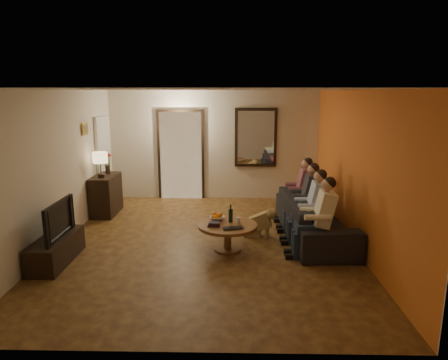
{
  "coord_description": "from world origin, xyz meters",
  "views": [
    {
      "loc": [
        0.45,
        -6.54,
        2.56
      ],
      "look_at": [
        0.3,
        0.3,
        1.05
      ],
      "focal_mm": 32.0,
      "sensor_mm": 36.0,
      "label": 1
    }
  ],
  "objects_px": {
    "person_c": "(306,200)",
    "bowl": "(217,218)",
    "tv_stand": "(56,250)",
    "dog": "(258,222)",
    "coffee_table": "(228,237)",
    "table_lamp": "(101,165)",
    "laptop": "(234,229)",
    "tv": "(53,220)",
    "person_a": "(320,221)",
    "wine_bottle": "(231,213)",
    "person_b": "(312,210)",
    "dresser": "(106,195)",
    "sofa": "(314,218)",
    "person_d": "(301,192)"
  },
  "relations": [
    {
      "from": "tv_stand",
      "to": "dog",
      "type": "xyz_separation_m",
      "value": [
        3.17,
        1.19,
        0.08
      ]
    },
    {
      "from": "table_lamp",
      "to": "person_d",
      "type": "relative_size",
      "value": 0.45
    },
    {
      "from": "tv",
      "to": "bowl",
      "type": "distance_m",
      "value": 2.56
    },
    {
      "from": "person_b",
      "to": "person_d",
      "type": "bearing_deg",
      "value": 90.0
    },
    {
      "from": "tv",
      "to": "person_a",
      "type": "height_order",
      "value": "person_a"
    },
    {
      "from": "person_a",
      "to": "wine_bottle",
      "type": "xyz_separation_m",
      "value": [
        -1.39,
        0.36,
        0.01
      ]
    },
    {
      "from": "tv_stand",
      "to": "bowl",
      "type": "bearing_deg",
      "value": 17.29
    },
    {
      "from": "person_b",
      "to": "dog",
      "type": "distance_m",
      "value": 1.0
    },
    {
      "from": "dresser",
      "to": "table_lamp",
      "type": "height_order",
      "value": "table_lamp"
    },
    {
      "from": "laptop",
      "to": "dog",
      "type": "bearing_deg",
      "value": 49.68
    },
    {
      "from": "sofa",
      "to": "person_d",
      "type": "xyz_separation_m",
      "value": [
        -0.1,
        0.9,
        0.24
      ]
    },
    {
      "from": "table_lamp",
      "to": "bowl",
      "type": "height_order",
      "value": "table_lamp"
    },
    {
      "from": "tv_stand",
      "to": "person_b",
      "type": "relative_size",
      "value": 1.01
    },
    {
      "from": "bowl",
      "to": "tv",
      "type": "bearing_deg",
      "value": -162.71
    },
    {
      "from": "table_lamp",
      "to": "sofa",
      "type": "height_order",
      "value": "table_lamp"
    },
    {
      "from": "person_d",
      "to": "dog",
      "type": "height_order",
      "value": "person_d"
    },
    {
      "from": "table_lamp",
      "to": "coffee_table",
      "type": "height_order",
      "value": "table_lamp"
    },
    {
      "from": "tv_stand",
      "to": "tv",
      "type": "bearing_deg",
      "value": 0.0
    },
    {
      "from": "tv",
      "to": "coffee_table",
      "type": "xyz_separation_m",
      "value": [
        2.62,
        0.54,
        -0.46
      ]
    },
    {
      "from": "person_c",
      "to": "bowl",
      "type": "height_order",
      "value": "person_c"
    },
    {
      "from": "sofa",
      "to": "coffee_table",
      "type": "height_order",
      "value": "sofa"
    },
    {
      "from": "table_lamp",
      "to": "bowl",
      "type": "bearing_deg",
      "value": -32.09
    },
    {
      "from": "sofa",
      "to": "coffee_table",
      "type": "distance_m",
      "value": 1.67
    },
    {
      "from": "dresser",
      "to": "sofa",
      "type": "relative_size",
      "value": 0.38
    },
    {
      "from": "person_c",
      "to": "person_b",
      "type": "bearing_deg",
      "value": -90.0
    },
    {
      "from": "sofa",
      "to": "coffee_table",
      "type": "relative_size",
      "value": 2.56
    },
    {
      "from": "coffee_table",
      "to": "bowl",
      "type": "distance_m",
      "value": 0.38
    },
    {
      "from": "person_a",
      "to": "wine_bottle",
      "type": "height_order",
      "value": "person_a"
    },
    {
      "from": "dog",
      "to": "person_d",
      "type": "bearing_deg",
      "value": 54.34
    },
    {
      "from": "wine_bottle",
      "to": "dresser",
      "type": "bearing_deg",
      "value": 144.99
    },
    {
      "from": "coffee_table",
      "to": "bowl",
      "type": "xyz_separation_m",
      "value": [
        -0.18,
        0.22,
        0.26
      ]
    },
    {
      "from": "dog",
      "to": "bowl",
      "type": "distance_m",
      "value": 0.87
    },
    {
      "from": "dog",
      "to": "tv",
      "type": "bearing_deg",
      "value": -150.05
    },
    {
      "from": "coffee_table",
      "to": "person_c",
      "type": "bearing_deg",
      "value": 33.08
    },
    {
      "from": "person_a",
      "to": "wine_bottle",
      "type": "bearing_deg",
      "value": 165.47
    },
    {
      "from": "person_d",
      "to": "laptop",
      "type": "xyz_separation_m",
      "value": [
        -1.34,
        -1.82,
        -0.14
      ]
    },
    {
      "from": "sofa",
      "to": "dog",
      "type": "xyz_separation_m",
      "value": [
        -0.99,
        0.01,
        -0.08
      ]
    },
    {
      "from": "tv_stand",
      "to": "dog",
      "type": "relative_size",
      "value": 2.16
    },
    {
      "from": "table_lamp",
      "to": "tv",
      "type": "relative_size",
      "value": 0.55
    },
    {
      "from": "sofa",
      "to": "dresser",
      "type": "bearing_deg",
      "value": 69.24
    },
    {
      "from": "table_lamp",
      "to": "coffee_table",
      "type": "relative_size",
      "value": 0.56
    },
    {
      "from": "tv_stand",
      "to": "dresser",
      "type": "bearing_deg",
      "value": 90.0
    },
    {
      "from": "person_d",
      "to": "wine_bottle",
      "type": "xyz_separation_m",
      "value": [
        -1.39,
        -1.44,
        0.01
      ]
    },
    {
      "from": "bowl",
      "to": "person_b",
      "type": "bearing_deg",
      "value": 4.21
    },
    {
      "from": "tv_stand",
      "to": "coffee_table",
      "type": "relative_size",
      "value": 1.25
    },
    {
      "from": "person_d",
      "to": "wine_bottle",
      "type": "bearing_deg",
      "value": -134.04
    },
    {
      "from": "coffee_table",
      "to": "person_a",
      "type": "bearing_deg",
      "value": -10.25
    },
    {
      "from": "wine_bottle",
      "to": "tv",
      "type": "bearing_deg",
      "value": -166.53
    },
    {
      "from": "sofa",
      "to": "person_b",
      "type": "height_order",
      "value": "person_b"
    },
    {
      "from": "person_b",
      "to": "laptop",
      "type": "xyz_separation_m",
      "value": [
        -1.34,
        -0.62,
        -0.14
      ]
    }
  ]
}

